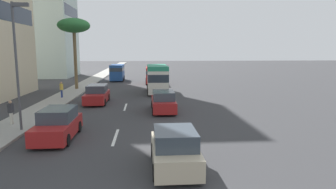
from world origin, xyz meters
name	(u,v)px	position (x,y,z in m)	size (l,w,h in m)	color
ground_plane	(131,89)	(31.50, 0.00, 0.00)	(198.00, 198.00, 0.00)	#38383A
sidewalk_right	(78,89)	(31.50, 6.62, 0.07)	(162.00, 2.68, 0.15)	#9E9B93
lane_stripe_mid	(115,137)	(10.70, 0.00, 0.01)	(3.20, 0.16, 0.01)	silver
lane_stripe_far	(125,107)	(19.56, 0.00, 0.01)	(3.20, 0.16, 0.01)	silver
car_lead	(163,102)	(17.49, -3.13, 0.78)	(4.44, 1.85, 1.65)	#A51E1E
minibus_second	(157,78)	(27.64, -3.10, 1.72)	(6.24, 2.31, 3.15)	silver
car_third	(97,95)	(21.70, 2.71, 0.79)	(4.59, 1.89, 1.68)	#A51E1E
van_fourth	(153,74)	(37.01, -2.90, 1.37)	(4.93, 2.16, 2.39)	#A51E1E
car_fifth	(175,149)	(6.15, -2.86, 0.78)	(4.01, 1.88, 1.66)	beige
car_sixth	(58,125)	(10.69, 3.10, 0.79)	(4.31, 1.85, 1.67)	#A51E1E
van_seventh	(117,72)	(41.79, 2.66, 1.46)	(4.81, 2.11, 2.56)	#1E478C
pedestrian_near_lamp	(11,111)	(13.58, 6.82, 0.99)	(0.38, 0.32, 1.55)	beige
pedestrian_by_tree	(61,89)	(24.35, 6.61, 1.01)	(0.39, 0.37, 1.58)	navy
palm_tree	(74,27)	(31.20, 6.68, 7.61)	(3.83, 3.83, 8.48)	brown
street_lamp	(17,53)	(12.21, 5.58, 4.64)	(0.24, 0.97, 7.36)	#4C4C51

